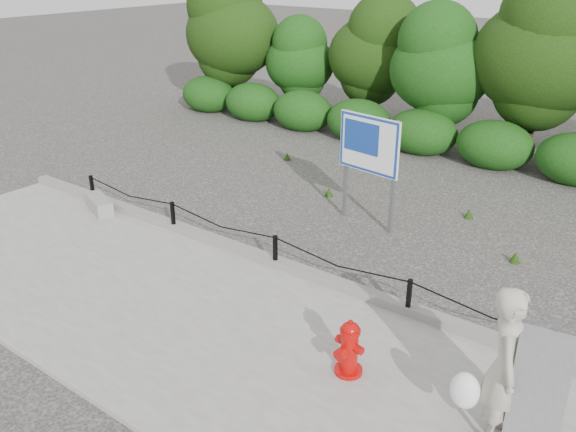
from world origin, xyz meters
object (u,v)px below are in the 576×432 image
(fire_hydrant, at_px, (349,348))
(pedestrian, at_px, (504,368))
(utility_cabinet, at_px, (538,395))
(advertising_sign, at_px, (369,149))
(concrete_block, at_px, (99,204))

(fire_hydrant, bearing_deg, pedestrian, 10.00)
(utility_cabinet, bearing_deg, advertising_sign, 129.17)
(concrete_block, relative_size, advertising_sign, 0.42)
(utility_cabinet, bearing_deg, concrete_block, 163.96)
(fire_hydrant, bearing_deg, concrete_block, 177.39)
(utility_cabinet, distance_m, advertising_sign, 6.29)
(pedestrian, distance_m, concrete_block, 9.00)
(pedestrian, relative_size, utility_cabinet, 1.19)
(fire_hydrant, height_order, utility_cabinet, utility_cabinet)
(utility_cabinet, bearing_deg, fire_hydrant, 174.11)
(pedestrian, height_order, advertising_sign, advertising_sign)
(pedestrian, bearing_deg, concrete_block, 65.51)
(utility_cabinet, relative_size, advertising_sign, 0.71)
(fire_hydrant, height_order, concrete_block, fire_hydrant)
(utility_cabinet, bearing_deg, pedestrian, 177.81)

